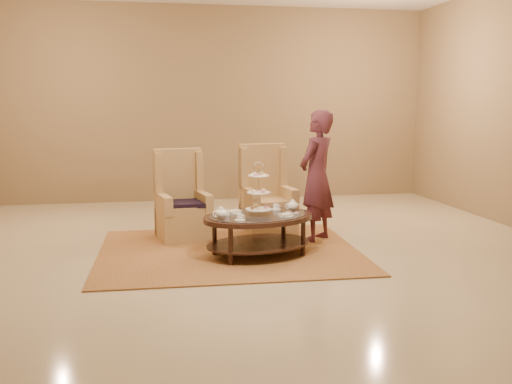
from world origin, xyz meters
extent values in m
plane|color=beige|center=(0.00, 0.00, 0.00)|extent=(8.00, 8.00, 0.00)
cube|color=beige|center=(0.00, 0.00, 0.00)|extent=(8.00, 8.00, 0.02)
cube|color=olive|center=(0.00, 4.00, 1.75)|extent=(8.00, 0.04, 3.50)
cube|color=#AE7D3D|center=(-0.19, 0.20, 0.01)|extent=(3.14, 2.64, 0.02)
cylinder|color=black|center=(-0.26, -0.42, 0.22)|extent=(0.07, 0.07, 0.44)
cylinder|color=black|center=(0.63, -0.18, 0.22)|extent=(0.07, 0.07, 0.44)
cylinder|color=black|center=(-0.38, 0.04, 0.22)|extent=(0.07, 0.07, 0.44)
cylinder|color=black|center=(0.50, 0.28, 0.22)|extent=(0.07, 0.07, 0.44)
cylinder|color=silver|center=(0.12, -0.07, 0.77)|extent=(0.01, 0.01, 0.55)
torus|color=silver|center=(0.12, -0.07, 1.04)|extent=(0.14, 0.05, 0.14)
cylinder|color=white|center=(0.12, -0.07, 0.56)|extent=(0.38, 0.38, 0.01)
cylinder|color=white|center=(0.12, -0.07, 0.76)|extent=(0.34, 0.34, 0.01)
cylinder|color=white|center=(0.12, -0.07, 0.96)|extent=(0.29, 0.29, 0.01)
cylinder|color=#BD6171|center=(0.20, -0.05, 0.59)|extent=(0.05, 0.05, 0.03)
cylinder|color=#E4C172|center=(0.10, 0.01, 0.59)|extent=(0.05, 0.05, 0.03)
cylinder|color=brown|center=(0.04, -0.09, 0.59)|extent=(0.05, 0.05, 0.03)
cylinder|color=#F2E7CD|center=(0.14, -0.15, 0.59)|extent=(0.05, 0.05, 0.03)
ellipsoid|color=#E4C172|center=(0.18, -0.03, 0.78)|extent=(0.06, 0.06, 0.03)
ellipsoid|color=brown|center=(0.08, -0.01, 0.78)|extent=(0.06, 0.06, 0.03)
ellipsoid|color=#F2E7CD|center=(0.06, -0.11, 0.78)|extent=(0.06, 0.06, 0.03)
ellipsoid|color=#BD6171|center=(0.16, -0.13, 0.78)|extent=(0.06, 0.06, 0.03)
cube|color=brown|center=(0.16, -0.02, 0.97)|extent=(0.06, 0.04, 0.02)
cube|color=#F2E7CD|center=(0.07, -0.03, 0.97)|extent=(0.06, 0.04, 0.02)
cube|color=#BD6171|center=(0.08, -0.12, 0.97)|extent=(0.06, 0.04, 0.02)
cube|color=#E4C172|center=(0.17, -0.11, 0.97)|extent=(0.06, 0.04, 0.02)
ellipsoid|color=white|center=(-0.34, -0.22, 0.56)|extent=(0.16, 0.16, 0.10)
cylinder|color=white|center=(-0.34, -0.22, 0.61)|extent=(0.08, 0.08, 0.01)
sphere|color=white|center=(-0.34, -0.22, 0.63)|extent=(0.03, 0.03, 0.02)
cone|color=white|center=(-0.26, -0.19, 0.56)|extent=(0.08, 0.05, 0.06)
torus|color=white|center=(-0.40, -0.23, 0.56)|extent=(0.07, 0.03, 0.07)
ellipsoid|color=white|center=(0.57, 0.11, 0.56)|extent=(0.16, 0.16, 0.10)
cylinder|color=white|center=(0.57, 0.11, 0.61)|extent=(0.08, 0.08, 0.01)
sphere|color=white|center=(0.57, 0.11, 0.63)|extent=(0.03, 0.03, 0.02)
cone|color=white|center=(0.65, 0.13, 0.56)|extent=(0.08, 0.05, 0.06)
torus|color=white|center=(0.51, 0.09, 0.56)|extent=(0.07, 0.03, 0.07)
cylinder|color=white|center=(-0.14, -0.34, 0.50)|extent=(0.15, 0.15, 0.01)
cylinder|color=white|center=(-0.14, -0.34, 0.54)|extent=(0.09, 0.09, 0.06)
torus|color=white|center=(-0.10, -0.33, 0.54)|extent=(0.04, 0.02, 0.04)
cylinder|color=white|center=(0.38, 0.21, 0.50)|extent=(0.15, 0.15, 0.01)
cylinder|color=white|center=(0.38, 0.21, 0.54)|extent=(0.09, 0.09, 0.06)
torus|color=white|center=(0.42, 0.22, 0.54)|extent=(0.04, 0.02, 0.04)
cylinder|color=white|center=(-0.15, 0.08, 0.50)|extent=(0.21, 0.21, 0.01)
cube|color=beige|center=(-0.15, 0.08, 0.52)|extent=(0.19, 0.17, 0.02)
cylinder|color=white|center=(0.41, -0.22, 0.50)|extent=(0.21, 0.21, 0.01)
cube|color=beige|center=(0.41, -0.22, 0.52)|extent=(0.19, 0.17, 0.02)
cylinder|color=white|center=(-0.24, -0.06, 0.53)|extent=(0.06, 0.06, 0.07)
cylinder|color=white|center=(0.56, -0.11, 0.51)|extent=(0.08, 0.08, 0.02)
cylinder|color=#BD6171|center=(0.56, -0.11, 0.52)|extent=(0.05, 0.05, 0.01)
cylinder|color=white|center=(0.49, -0.02, 0.51)|extent=(0.08, 0.08, 0.02)
cylinder|color=brown|center=(0.49, -0.02, 0.52)|extent=(0.05, 0.05, 0.01)
cylinder|color=white|center=(-0.33, 0.01, 0.51)|extent=(0.08, 0.08, 0.02)
cylinder|color=#F2E7CD|center=(-0.33, 0.01, 0.52)|extent=(0.05, 0.05, 0.01)
cube|color=tan|center=(-0.70, 0.93, 0.19)|extent=(0.74, 0.74, 0.38)
cube|color=tan|center=(-0.69, 0.89, 0.43)|extent=(0.63, 0.63, 0.09)
cube|color=tan|center=(-0.75, 1.19, 0.59)|extent=(0.65, 0.25, 1.18)
cube|color=tan|center=(-1.01, 1.10, 0.86)|extent=(0.13, 0.21, 0.54)
cube|color=tan|center=(-0.47, 1.21, 0.86)|extent=(0.13, 0.21, 0.54)
cube|color=tan|center=(-0.94, 0.84, 0.50)|extent=(0.22, 0.58, 0.24)
cube|color=tan|center=(-0.43, 0.94, 0.50)|extent=(0.22, 0.58, 0.24)
cube|color=black|center=(-0.68, 0.86, 0.49)|extent=(0.52, 0.48, 0.05)
cube|color=tan|center=(0.47, 1.08, 0.20)|extent=(0.73, 0.73, 0.39)
cube|color=tan|center=(0.47, 1.04, 0.44)|extent=(0.62, 0.62, 0.09)
cube|color=tan|center=(0.43, 1.35, 0.61)|extent=(0.66, 0.21, 1.21)
cube|color=tan|center=(0.16, 1.28, 0.89)|extent=(0.12, 0.22, 0.56)
cube|color=tan|center=(0.72, 1.35, 0.89)|extent=(0.12, 0.22, 0.56)
cube|color=tan|center=(0.20, 1.00, 0.51)|extent=(0.18, 0.60, 0.24)
cube|color=tan|center=(0.74, 1.07, 0.51)|extent=(0.18, 0.60, 0.24)
imported|color=#50222C|center=(0.99, 0.54, 0.84)|extent=(0.72, 0.72, 1.69)
camera|label=1|loc=(-1.07, -6.43, 1.78)|focal=40.00mm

